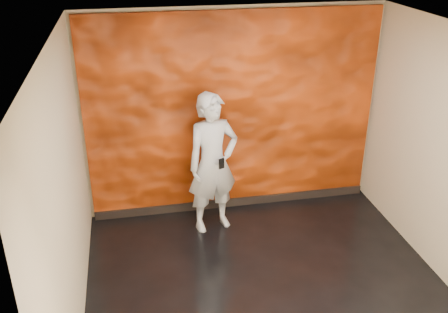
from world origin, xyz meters
The scene contains 5 objects.
room centered at (0.00, 0.00, 1.40)m, with size 4.02×4.02×2.81m.
feature_wall centered at (0.00, 1.96, 1.38)m, with size 3.90×0.06×2.75m, color #D6450E.
baseboard centered at (0.00, 1.92, 0.06)m, with size 3.90×0.04×0.12m, color black.
man centered at (-0.38, 1.47, 0.93)m, with size 0.68×0.45×1.87m, color #9CA1AC.
phone centered at (-0.31, 1.22, 1.05)m, with size 0.07×0.01×0.14m, color black.
Camera 1 is at (-1.35, -4.14, 3.73)m, focal length 40.00 mm.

